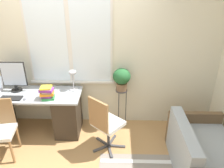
% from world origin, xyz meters
% --- Properties ---
extents(ground_plane, '(14.00, 14.00, 0.00)m').
position_xyz_m(ground_plane, '(0.00, 0.00, 0.00)').
color(ground_plane, tan).
extents(wall_back_with_window, '(9.00, 0.12, 2.70)m').
position_xyz_m(wall_back_with_window, '(-0.00, 0.69, 1.36)').
color(wall_back_with_window, beige).
rests_on(wall_back_with_window, ground_plane).
extents(desk, '(1.74, 0.61, 0.76)m').
position_xyz_m(desk, '(-0.79, 0.31, 0.40)').
color(desk, '#9EA3A8').
rests_on(desk, ground_plane).
extents(monitor, '(0.41, 0.18, 0.51)m').
position_xyz_m(monitor, '(-1.01, 0.41, 1.02)').
color(monitor, black).
rests_on(monitor, desk).
extents(keyboard, '(0.34, 0.15, 0.02)m').
position_xyz_m(keyboard, '(-0.99, 0.14, 0.77)').
color(keyboard, black).
rests_on(keyboard, desk).
extents(mouse, '(0.04, 0.07, 0.03)m').
position_xyz_m(mouse, '(-0.76, 0.11, 0.77)').
color(mouse, slate).
rests_on(mouse, desk).
extents(desk_lamp, '(0.15, 0.15, 0.36)m').
position_xyz_m(desk_lamp, '(-0.05, 0.47, 1.02)').
color(desk_lamp, '#ADADB2').
rests_on(desk_lamp, desk).
extents(book_stack, '(0.23, 0.19, 0.20)m').
position_xyz_m(book_stack, '(-0.41, 0.15, 0.86)').
color(book_stack, green).
rests_on(book_stack, desk).
extents(desk_chair_wooden, '(0.45, 0.46, 0.89)m').
position_xyz_m(desk_chair_wooden, '(-1.03, -0.24, 0.48)').
color(desk_chair_wooden, olive).
rests_on(desk_chair_wooden, ground_plane).
extents(office_chair_swivel, '(0.57, 0.57, 0.96)m').
position_xyz_m(office_chair_swivel, '(0.51, -0.12, 0.51)').
color(office_chair_swivel, '#47474C').
rests_on(office_chair_swivel, ground_plane).
extents(couch_loveseat, '(0.84, 1.24, 0.73)m').
position_xyz_m(couch_loveseat, '(1.89, -0.50, 0.26)').
color(couch_loveseat, '#9EA8B2').
rests_on(couch_loveseat, ground_plane).
extents(plant_stand, '(0.20, 0.20, 0.74)m').
position_xyz_m(plant_stand, '(0.76, 0.51, 0.61)').
color(plant_stand, '#333338').
rests_on(plant_stand, ground_plane).
extents(potted_plant, '(0.30, 0.30, 0.39)m').
position_xyz_m(potted_plant, '(0.76, 0.51, 0.97)').
color(potted_plant, brown).
rests_on(potted_plant, plant_stand).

